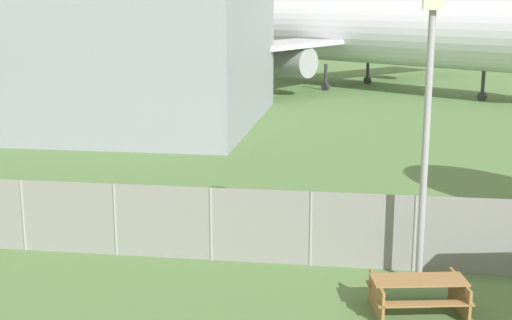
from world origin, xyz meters
The scene contains 4 objects.
perimeter_fence centered at (0.00, 10.42, 0.97)m, with size 56.07×0.07×1.94m.
airplane centered at (0.84, 47.63, 4.17)m, with size 35.10×27.64×13.39m.
picnic_bench_near_cabin centered at (2.49, 8.02, 0.48)m, with size 2.22×1.75×0.76m.
light_mast centered at (2.62, 9.57, 4.18)m, with size 0.44×0.44×6.70m.
Camera 1 is at (1.17, -6.56, 6.57)m, focal length 50.00 mm.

